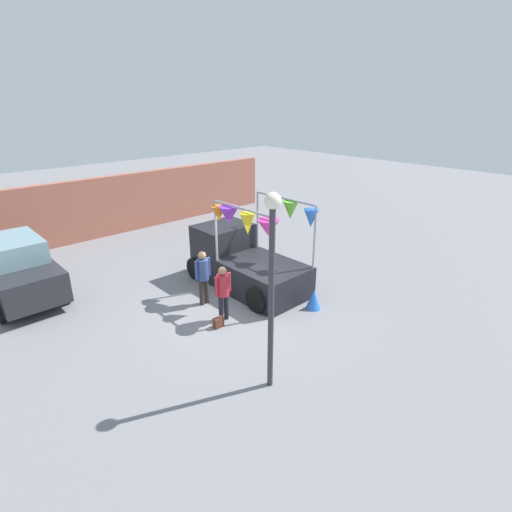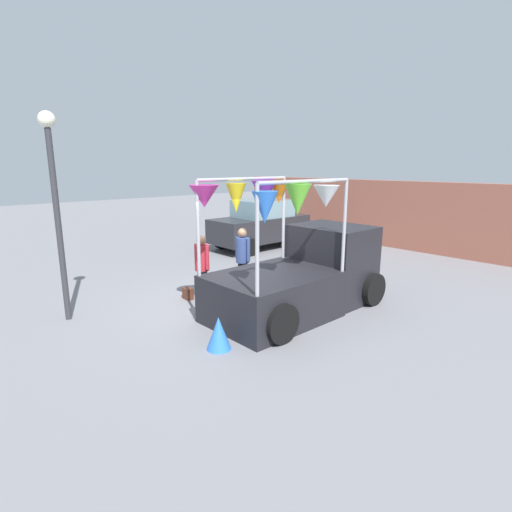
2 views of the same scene
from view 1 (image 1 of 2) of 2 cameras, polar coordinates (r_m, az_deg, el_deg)
ground_plane at (r=11.86m, az=-2.99°, el=-7.43°), size 60.00×60.00×0.00m
vendor_truck at (r=12.99m, az=-1.94°, el=-0.33°), size 2.47×4.20×2.95m
parked_car at (r=14.09m, az=-30.93°, el=-1.56°), size 1.88×4.00×1.88m
person_customer at (r=10.85m, az=-4.73°, el=-4.67°), size 0.53×0.34×1.60m
person_vendor at (r=11.74m, az=-7.59°, el=-2.39°), size 0.53×0.34×1.68m
handbag at (r=10.92m, az=-5.40°, el=-9.42°), size 0.28×0.16×0.28m
street_lamp at (r=7.63m, az=2.25°, el=-1.84°), size 0.32×0.32×4.21m
brick_boundary_wall at (r=18.83m, az=-21.22°, el=6.50°), size 18.00×0.36×2.60m
folded_kite_bundle_azure at (r=11.81m, az=8.25°, el=-6.12°), size 0.57×0.57×0.60m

